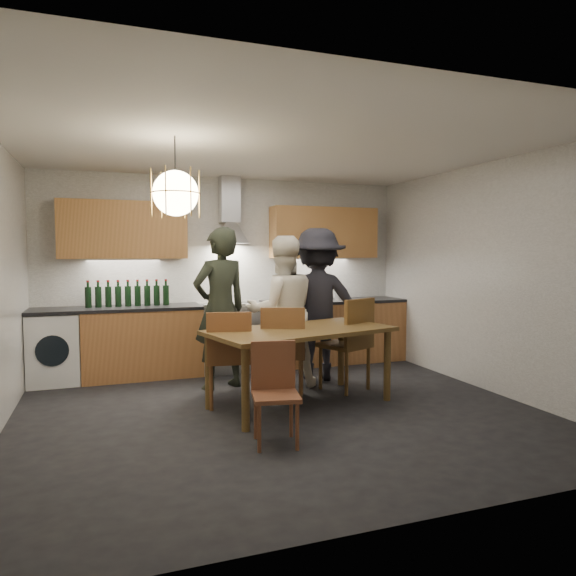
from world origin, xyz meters
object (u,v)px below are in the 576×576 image
object	(u,v)px
person_mid	(282,311)
wine_bottles	(128,293)
chair_front	(275,385)
person_right	(317,304)
stock_pot	(341,295)
dining_table	(300,337)
mixing_bowl	(295,299)
chair_back_left	(229,352)
person_left	(220,308)

from	to	relation	value
person_mid	wine_bottles	bearing A→B (deg)	-27.76
chair_front	person_right	world-z (taller)	person_right
person_mid	stock_pot	world-z (taller)	person_mid
dining_table	mixing_bowl	distance (m)	1.89
person_mid	stock_pot	bearing A→B (deg)	-135.86
person_mid	mixing_bowl	bearing A→B (deg)	-113.23
chair_back_left	chair_front	xyz separation A→B (m)	(0.15, -1.05, -0.09)
mixing_bowl	wine_bottles	distance (m)	2.22
chair_back_left	stock_pot	bearing A→B (deg)	-131.23
person_left	stock_pot	bearing A→B (deg)	-173.90
stock_pot	person_mid	bearing A→B (deg)	-140.62
dining_table	mixing_bowl	world-z (taller)	mixing_bowl
chair_front	stock_pot	distance (m)	3.33
person_right	mixing_bowl	bearing A→B (deg)	-73.87
chair_front	wine_bottles	size ratio (longest dim) A/B	0.82
person_left	person_right	xyz separation A→B (m)	(1.23, 0.03, 0.01)
person_mid	chair_back_left	bearing A→B (deg)	42.83
person_right	wine_bottles	distance (m)	2.39
mixing_bowl	wine_bottles	size ratio (longest dim) A/B	0.26
person_left	person_mid	distance (m)	0.72
person_right	mixing_bowl	world-z (taller)	person_right
person_mid	person_right	distance (m)	0.56
chair_back_left	wine_bottles	bearing A→B (deg)	-51.97
person_mid	mixing_bowl	size ratio (longest dim) A/B	6.59
chair_front	person_left	bearing A→B (deg)	102.83
chair_back_left	person_mid	size ratio (longest dim) A/B	0.56
dining_table	person_left	world-z (taller)	person_left
person_left	chair_front	bearing A→B (deg)	74.00
dining_table	chair_front	xyz separation A→B (m)	(-0.57, -0.89, -0.23)
person_right	stock_pot	distance (m)	1.12
dining_table	person_left	bearing A→B (deg)	111.00
chair_front	person_mid	distance (m)	1.83
stock_pot	wine_bottles	world-z (taller)	wine_bottles
person_mid	stock_pot	size ratio (longest dim) A/B	9.50
chair_front	person_left	distance (m)	1.87
mixing_bowl	chair_front	bearing A→B (deg)	-113.62
person_right	mixing_bowl	distance (m)	0.82
dining_table	chair_back_left	distance (m)	0.75
person_left	wine_bottles	xyz separation A→B (m)	(-0.98, 0.93, 0.13)
dining_table	chair_back_left	xyz separation A→B (m)	(-0.72, 0.16, -0.14)
person_right	wine_bottles	bearing A→B (deg)	-5.55
chair_front	stock_pot	xyz separation A→B (m)	(1.89, 2.70, 0.49)
dining_table	person_mid	bearing A→B (deg)	71.49
wine_bottles	stock_pot	bearing A→B (deg)	-0.87
mixing_bowl	stock_pot	size ratio (longest dim) A/B	1.44
person_left	stock_pot	xyz separation A→B (m)	(1.96, 0.88, 0.03)
dining_table	stock_pot	xyz separation A→B (m)	(1.32, 1.80, 0.26)
chair_front	wine_bottles	world-z (taller)	wine_bottles
chair_front	stock_pot	size ratio (longest dim) A/B	4.46
chair_front	person_left	xyz separation A→B (m)	(-0.07, 1.81, 0.46)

